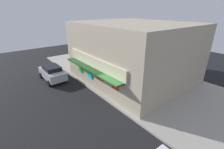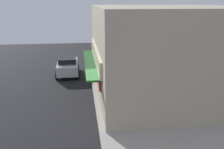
# 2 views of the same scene
# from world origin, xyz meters

# --- Properties ---
(ground_plane) EXTENTS (52.26, 52.26, 0.00)m
(ground_plane) POSITION_xyz_m (0.00, 0.00, 0.00)
(ground_plane) COLOR black
(sidewalk) EXTENTS (34.84, 10.78, 0.17)m
(sidewalk) POSITION_xyz_m (0.00, 5.39, 0.08)
(sidewalk) COLOR #A39E93
(sidewalk) RESTS_ON ground_plane
(corner_building) EXTENTS (11.74, 10.88, 6.14)m
(corner_building) POSITION_xyz_m (-3.06, 5.30, 3.24)
(corner_building) COLOR tan
(corner_building) RESTS_ON sidewalk
(traffic_light) EXTENTS (0.32, 0.58, 5.30)m
(traffic_light) POSITION_xyz_m (2.40, 1.09, 3.55)
(traffic_light) COLOR black
(traffic_light) RESTS_ON sidewalk
(fire_hydrant) EXTENTS (0.52, 0.28, 0.87)m
(fire_hydrant) POSITION_xyz_m (0.48, 0.55, 0.59)
(fire_hydrant) COLOR gold
(fire_hydrant) RESTS_ON sidewalk
(trash_can) EXTENTS (0.51, 0.51, 0.90)m
(trash_can) POSITION_xyz_m (-6.51, 2.04, 0.62)
(trash_can) COLOR #2D2D2D
(trash_can) RESTS_ON sidewalk
(pedestrian) EXTENTS (0.52, 0.56, 1.80)m
(pedestrian) POSITION_xyz_m (-3.30, 1.55, 1.17)
(pedestrian) COLOR brown
(pedestrian) RESTS_ON sidewalk
(parked_car_silver) EXTENTS (4.06, 2.16, 1.64)m
(parked_car_silver) POSITION_xyz_m (-8.38, -2.07, 0.86)
(parked_car_silver) COLOR #B7B7BC
(parked_car_silver) RESTS_ON ground_plane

